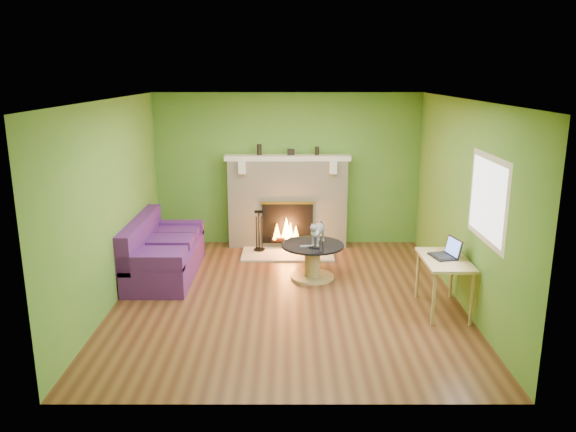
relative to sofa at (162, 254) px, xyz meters
name	(u,v)px	position (x,y,z in m)	size (l,w,h in m)	color
floor	(288,297)	(1.86, -0.86, -0.33)	(5.00, 5.00, 0.00)	#532A17
ceiling	(287,100)	(1.86, -0.86, 2.27)	(5.00, 5.00, 0.00)	white
wall_back	(288,170)	(1.86, 1.64, 0.97)	(5.00, 5.00, 0.00)	#4F882C
wall_front	(287,269)	(1.86, -3.36, 0.97)	(5.00, 5.00, 0.00)	#4F882C
wall_left	(112,203)	(-0.39, -0.86, 0.97)	(5.00, 5.00, 0.00)	#4F882C
wall_right	(463,203)	(4.11, -0.86, 0.97)	(5.00, 5.00, 0.00)	#4F882C
window_frame	(488,199)	(4.10, -1.76, 1.22)	(1.20, 1.20, 0.00)	silver
window_pane	(487,199)	(4.09, -1.76, 1.22)	(1.06, 1.06, 0.00)	white
fireplace	(288,202)	(1.86, 1.46, 0.44)	(2.10, 0.46, 1.58)	beige
hearth	(288,254)	(1.86, 0.94, -0.32)	(1.50, 0.75, 0.03)	beige
mantel	(288,158)	(1.86, 1.44, 1.21)	(2.10, 0.28, 0.08)	silver
sofa	(162,254)	(0.00, 0.00, 0.00)	(0.88, 1.91, 0.86)	#4F1960
coffee_table	(312,259)	(2.22, -0.12, -0.04)	(0.91, 0.91, 0.51)	tan
desk	(445,265)	(3.81, -1.29, 0.28)	(0.54, 0.94, 0.69)	tan
cat	(318,232)	(2.30, -0.07, 0.36)	(0.21, 0.56, 0.35)	slate
remote_silver	(306,246)	(2.12, -0.24, 0.19)	(0.17, 0.04, 0.02)	gray
remote_black	(315,248)	(2.24, -0.30, 0.19)	(0.16, 0.04, 0.02)	black
laptop	(443,248)	(3.79, -1.24, 0.49)	(0.29, 0.34, 0.25)	black
fire_tools	(259,230)	(1.39, 1.09, 0.04)	(0.18, 0.18, 0.69)	black
mantel_vase_left	(259,150)	(1.39, 1.47, 1.34)	(0.08, 0.08, 0.18)	black
mantel_vase_right	(317,151)	(2.35, 1.47, 1.32)	(0.07, 0.07, 0.14)	black
mantel_box	(291,152)	(1.91, 1.47, 1.30)	(0.12, 0.08, 0.10)	black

